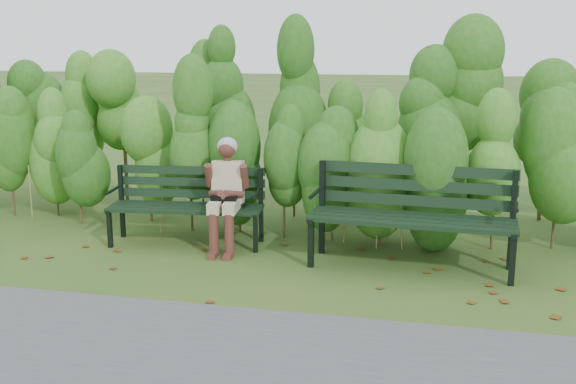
# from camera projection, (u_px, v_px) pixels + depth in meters

# --- Properties ---
(ground) EXTENTS (80.00, 80.00, 0.00)m
(ground) POSITION_uv_depth(u_px,v_px,m) (280.00, 274.00, 6.63)
(ground) COLOR #2F501F
(footpath) EXTENTS (60.00, 2.50, 0.01)m
(footpath) POSITION_uv_depth(u_px,v_px,m) (205.00, 381.00, 4.53)
(footpath) COLOR #474749
(footpath) RESTS_ON ground
(hedge_band) EXTENTS (11.04, 1.67, 2.42)m
(hedge_band) POSITION_uv_depth(u_px,v_px,m) (315.00, 124.00, 8.12)
(hedge_band) COLOR #47381E
(hedge_band) RESTS_ON ground
(leaf_litter) EXTENTS (4.86, 2.07, 0.01)m
(leaf_litter) POSITION_uv_depth(u_px,v_px,m) (195.00, 267.00, 6.83)
(leaf_litter) COLOR brown
(leaf_litter) RESTS_ON ground
(bench_left) EXTENTS (1.76, 0.74, 0.85)m
(bench_left) POSITION_uv_depth(u_px,v_px,m) (188.00, 199.00, 7.57)
(bench_left) COLOR black
(bench_left) RESTS_ON ground
(bench_right) EXTENTS (2.06, 0.77, 1.01)m
(bench_right) POSITION_uv_depth(u_px,v_px,m) (413.00, 208.00, 6.77)
(bench_right) COLOR black
(bench_right) RESTS_ON ground
(seated_woman) EXTENTS (0.49, 0.72, 1.22)m
(seated_woman) POSITION_uv_depth(u_px,v_px,m) (226.00, 187.00, 7.30)
(seated_woman) COLOR beige
(seated_woman) RESTS_ON ground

